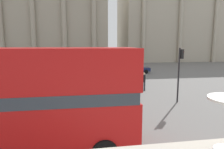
{
  "coord_description": "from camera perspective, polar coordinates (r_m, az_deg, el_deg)",
  "views": [
    {
      "loc": [
        -0.56,
        -2.53,
        4.41
      ],
      "look_at": [
        2.26,
        15.25,
        1.64
      ],
      "focal_mm": 32.0,
      "sensor_mm": 36.0,
      "label": 1
    }
  ],
  "objects": [
    {
      "name": "double_decker_bus",
      "position": [
        8.72,
        -28.24,
        -5.94
      ],
      "size": [
        10.18,
        2.7,
        4.26
      ],
      "rotation": [
        0.0,
        0.0,
        0.02
      ],
      "color": "black",
      "rests_on": "ground_plane"
    },
    {
      "name": "plaza_building_left",
      "position": [
        47.11,
        -19.81,
        14.16
      ],
      "size": [
        28.21,
        14.94,
        18.55
      ],
      "color": "#A39984",
      "rests_on": "ground_plane"
    },
    {
      "name": "plaza_building_right",
      "position": [
        59.34,
        19.59,
        13.37
      ],
      "size": [
        34.46,
        15.32,
        19.4
      ],
      "color": "#B2A893",
      "rests_on": "ground_plane"
    },
    {
      "name": "traffic_light_near",
      "position": [
        15.75,
        18.81,
        1.95
      ],
      "size": [
        0.42,
        0.24,
        4.12
      ],
      "color": "black",
      "rests_on": "ground_plane"
    },
    {
      "name": "traffic_light_mid",
      "position": [
        21.85,
        1.08,
        3.73
      ],
      "size": [
        0.42,
        0.24,
        3.84
      ],
      "color": "black",
      "rests_on": "ground_plane"
    },
    {
      "name": "traffic_light_far",
      "position": [
        29.34,
        -19.41,
        4.47
      ],
      "size": [
        0.42,
        0.24,
        3.79
      ],
      "color": "black",
      "rests_on": "ground_plane"
    },
    {
      "name": "car_black",
      "position": [
        25.65,
        -14.94,
        0.12
      ],
      "size": [
        4.2,
        1.93,
        1.35
      ],
      "rotation": [
        0.0,
        0.0,
        0.48
      ],
      "color": "black",
      "rests_on": "ground_plane"
    },
    {
      "name": "car_navy",
      "position": [
        30.62,
        6.65,
        1.72
      ],
      "size": [
        4.2,
        1.93,
        1.35
      ],
      "rotation": [
        0.0,
        0.0,
        3.68
      ],
      "color": "black",
      "rests_on": "ground_plane"
    },
    {
      "name": "pedestrian_black",
      "position": [
        19.07,
        9.07,
        -1.66
      ],
      "size": [
        0.32,
        0.32,
        1.75
      ],
      "rotation": [
        0.0,
        0.0,
        0.55
      ],
      "color": "#282B33",
      "rests_on": "ground_plane"
    },
    {
      "name": "pedestrian_grey",
      "position": [
        19.43,
        2.07,
        -1.53
      ],
      "size": [
        0.32,
        0.32,
        1.66
      ],
      "rotation": [
        0.0,
        0.0,
        0.15
      ],
      "color": "#282B33",
      "rests_on": "ground_plane"
    }
  ]
}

